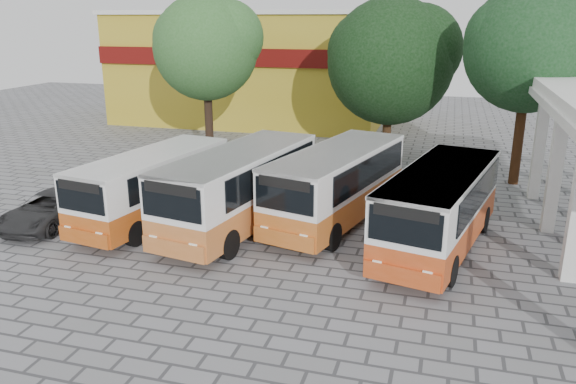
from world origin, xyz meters
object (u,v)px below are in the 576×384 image
(bus_far_left, at_px, (153,183))
(bus_centre_right, at_px, (337,181))
(parked_car, at_px, (50,209))
(bus_far_right, at_px, (440,205))
(bus_centre_left, at_px, (240,185))

(bus_far_left, relative_size, bus_centre_right, 0.91)
(bus_far_left, height_order, parked_car, bus_far_left)
(bus_far_left, bearing_deg, bus_far_right, 9.40)
(bus_centre_right, height_order, parked_car, bus_centre_right)
(bus_far_left, relative_size, bus_centre_left, 0.90)
(bus_centre_right, xyz_separation_m, bus_far_right, (3.93, -1.76, -0.03))
(bus_far_right, bearing_deg, bus_far_left, -166.85)
(bus_centre_left, xyz_separation_m, bus_centre_right, (3.41, 1.64, -0.05))
(bus_far_left, xyz_separation_m, bus_far_right, (10.94, 0.05, 0.09))
(bus_centre_left, bearing_deg, bus_centre_right, 35.75)
(bus_centre_right, height_order, bus_far_right, bus_centre_right)
(bus_far_left, relative_size, bus_far_right, 0.94)
(bus_far_left, distance_m, bus_centre_right, 7.23)
(bus_centre_left, height_order, bus_centre_right, bus_centre_left)
(bus_centre_left, distance_m, bus_far_right, 7.34)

